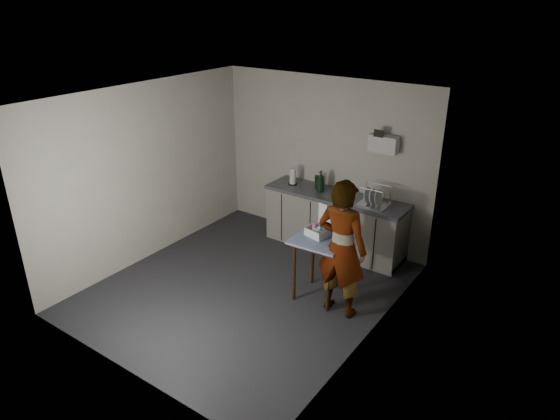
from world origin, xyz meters
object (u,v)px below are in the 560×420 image
Objects in this scene: side_table at (321,246)px; kitchen_counter at (335,224)px; bakery_box at (320,229)px; dark_bottle at (317,182)px; standing_man at (342,249)px; paper_towel at (293,177)px; soda_can at (339,191)px; soap_bottle at (321,181)px; dish_rack at (373,201)px.

kitchen_counter is at bearing 108.70° from side_table.
kitchen_counter is 5.97× the size of bakery_box.
dark_bottle reaches higher than side_table.
standing_man is at bearing -49.92° from dark_bottle.
dark_bottle is at bearing -49.95° from standing_man.
side_table is 0.42m from standing_man.
paper_towel is 0.70× the size of bakery_box.
dark_bottle is at bearing 134.56° from bakery_box.
side_table is 4.10× the size of dark_bottle.
side_table is 3.28× the size of paper_towel.
side_table is 1.40m from soda_can.
soda_can is at bearing -7.42° from dark_bottle.
kitchen_counter is 6.82× the size of soap_bottle.
standing_man reaches higher than bakery_box.
standing_man reaches higher than dish_rack.
bakery_box reaches higher than side_table.
standing_man is (0.88, -1.43, 0.46)m from kitchen_counter.
bakery_box is (-0.43, 0.21, 0.06)m from standing_man.
soap_bottle is at bearing -1.56° from paper_towel.
bakery_box is at bearing -99.12° from dish_rack.
dish_rack is (1.41, -0.05, -0.06)m from paper_towel.
kitchen_counter is 8.54× the size of paper_towel.
soda_can is at bearing -60.06° from standing_man.
paper_towel is 1.73m from bakery_box.
dark_bottle reaches higher than soda_can.
bakery_box is (0.40, -1.24, -0.03)m from soda_can.
kitchen_counter is 0.70m from soap_bottle.
standing_man is 4.72× the size of bakery_box.
dish_rack is (0.89, -0.03, -0.10)m from soap_bottle.
soap_bottle is 0.16m from dark_bottle.
bakery_box is at bearing 131.58° from side_table.
standing_man is 1.96m from dark_bottle.
soda_can is (0.31, 0.03, -0.10)m from soap_bottle.
soda_can is (-0.46, 1.30, 0.23)m from side_table.
dark_bottle is (-0.43, 0.06, 0.04)m from soda_can.
bakery_box is at bearing -59.75° from soap_bottle.
dish_rack is (0.12, 1.25, 0.23)m from side_table.
dish_rack is at bearing -4.48° from kitchen_counter.
dark_bottle is (-1.26, 1.50, 0.13)m from standing_man.
side_table is at bearing -70.40° from soda_can.
kitchen_counter is at bearing -58.63° from standing_man.
standing_man is (0.37, -0.14, 0.13)m from side_table.
kitchen_counter is 5.39× the size of dish_rack.
kitchen_counter is at bearing -169.00° from soda_can.
paper_towel is at bearing 178.44° from soap_bottle.
standing_man reaches higher than dark_bottle.
standing_man is at bearing -58.60° from kitchen_counter.
dish_rack is (1.02, -0.11, -0.04)m from dark_bottle.
soap_bottle reaches higher than dark_bottle.
side_table is 2.07× the size of dish_rack.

